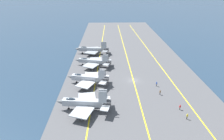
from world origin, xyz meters
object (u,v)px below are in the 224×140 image
(parked_jet_third, at_px, (93,61))
(crew_blue_vest, at_px, (157,84))
(crew_brown_vest, at_px, (160,92))
(parked_jet_second, at_px, (88,78))
(parked_jet_nearest, at_px, (84,103))
(parked_jet_fourth, at_px, (92,49))
(crew_red_vest, at_px, (180,107))
(crew_yellow_vest, at_px, (187,116))

(parked_jet_third, xyz_separation_m, crew_blue_vest, (-19.02, -23.13, -1.18))
(crew_brown_vest, bearing_deg, crew_blue_vest, -1.91)
(parked_jet_second, height_order, crew_brown_vest, parked_jet_second)
(parked_jet_nearest, height_order, parked_jet_fourth, parked_jet_nearest)
(parked_jet_nearest, distance_m, parked_jet_fourth, 48.80)
(parked_jet_nearest, height_order, crew_brown_vest, parked_jet_nearest)
(crew_brown_vest, xyz_separation_m, crew_red_vest, (-8.41, -3.61, -0.03))
(crew_yellow_vest, bearing_deg, crew_blue_vest, 11.82)
(parked_jet_second, height_order, parked_jet_fourth, parked_jet_fourth)
(parked_jet_second, xyz_separation_m, crew_red_vest, (-16.46, -27.39, -1.42))
(crew_yellow_vest, height_order, crew_red_vest, crew_yellow_vest)
(parked_jet_fourth, height_order, crew_red_vest, parked_jet_fourth)
(parked_jet_second, distance_m, crew_red_vest, 31.99)
(crew_yellow_vest, relative_size, crew_red_vest, 1.05)
(crew_brown_vest, bearing_deg, parked_jet_third, 42.82)
(parked_jet_nearest, relative_size, crew_blue_vest, 8.68)
(crew_brown_vest, height_order, crew_blue_vest, crew_blue_vest)
(parked_jet_second, bearing_deg, parked_jet_third, -2.90)
(parked_jet_third, xyz_separation_m, crew_red_vest, (-33.16, -26.55, -1.26))
(parked_jet_nearest, height_order, crew_blue_vest, parked_jet_nearest)
(parked_jet_third, bearing_deg, crew_brown_vest, -137.18)
(crew_brown_vest, xyz_separation_m, crew_blue_vest, (5.73, -0.19, 0.05))
(parked_jet_third, bearing_deg, parked_jet_fourth, 4.94)
(parked_jet_third, bearing_deg, crew_blue_vest, -129.43)
(crew_brown_vest, distance_m, crew_red_vest, 9.16)
(crew_yellow_vest, relative_size, crew_brown_vest, 1.02)
(parked_jet_second, xyz_separation_m, parked_jet_fourth, (32.93, 0.56, 0.04))
(parked_jet_fourth, height_order, crew_blue_vest, parked_jet_fourth)
(crew_yellow_vest, xyz_separation_m, crew_brown_vest, (12.72, 4.05, -0.02))
(parked_jet_second, distance_m, parked_jet_third, 16.73)
(parked_jet_second, bearing_deg, crew_yellow_vest, -126.72)
(crew_brown_vest, relative_size, crew_red_vest, 1.03)
(parked_jet_third, xyz_separation_m, parked_jet_fourth, (16.23, 1.40, 0.20))
(parked_jet_third, height_order, parked_jet_fourth, parked_jet_fourth)
(crew_brown_vest, bearing_deg, crew_yellow_vest, -162.33)
(crew_red_vest, bearing_deg, parked_jet_second, 59.00)
(parked_jet_second, height_order, crew_blue_vest, parked_jet_second)
(crew_brown_vest, distance_m, crew_blue_vest, 5.73)
(parked_jet_second, xyz_separation_m, parked_jet_third, (16.70, -0.85, -0.16))
(crew_yellow_vest, bearing_deg, parked_jet_nearest, 79.92)
(parked_jet_fourth, bearing_deg, crew_yellow_vest, -152.13)
(crew_blue_vest, bearing_deg, parked_jet_nearest, 119.71)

